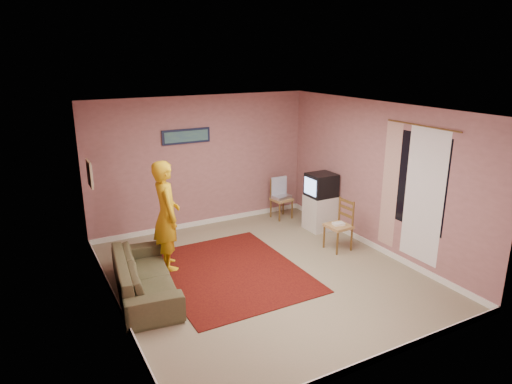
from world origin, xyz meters
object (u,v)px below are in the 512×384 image
crt_tv (321,185)px  sofa (145,276)px  chair_a (282,194)px  tv_cabinet (320,212)px  chair_b (339,220)px  person (167,215)px

crt_tv → sofa: size_ratio=0.27×
chair_a → tv_cabinet: bearing=-74.6°
chair_a → chair_b: (0.04, -1.86, 0.03)m
crt_tv → person: bearing=-176.4°
tv_cabinet → person: size_ratio=0.38×
crt_tv → person: person is taller
chair_a → chair_b: bearing=-94.4°
chair_a → chair_b: 1.86m
crt_tv → chair_a: crt_tv is taller
crt_tv → sofa: bearing=-166.8°
tv_cabinet → person: person is taller
chair_b → crt_tv: bearing=158.9°
chair_b → person: 2.98m
chair_a → sofa: 3.86m
tv_cabinet → person: (-3.17, -0.22, 0.55)m
chair_b → person: (-2.86, 0.74, 0.34)m
chair_a → sofa: chair_a is taller
tv_cabinet → sofa: (-3.75, -0.90, -0.06)m
crt_tv → chair_b: size_ratio=1.08×
tv_cabinet → chair_b: size_ratio=1.39×
tv_cabinet → sofa: 3.86m
chair_a → crt_tv: bearing=-74.9°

